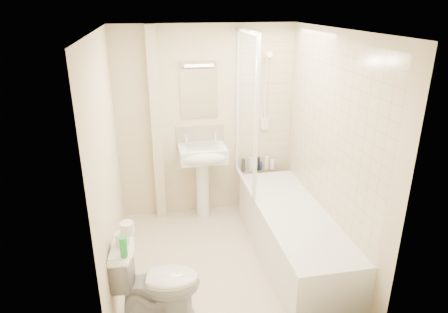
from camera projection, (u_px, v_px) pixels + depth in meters
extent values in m
plane|color=beige|center=(225.00, 263.00, 4.30)|extent=(2.50, 2.50, 0.00)
cube|color=beige|center=(206.00, 124.00, 5.00)|extent=(2.20, 0.02, 2.40)
cube|color=beige|center=(108.00, 168.00, 3.67)|extent=(0.02, 2.50, 2.40)
cube|color=beige|center=(331.00, 152.00, 4.05)|extent=(0.02, 2.50, 2.40)
cube|color=white|center=(225.00, 30.00, 3.42)|extent=(2.20, 2.50, 0.02)
cube|color=beige|center=(265.00, 103.00, 5.04)|extent=(0.70, 0.01, 1.75)
cube|color=beige|center=(332.00, 131.00, 3.98)|extent=(0.01, 2.10, 1.75)
cube|color=beige|center=(156.00, 128.00, 4.84)|extent=(0.12, 0.12, 2.40)
cube|color=beige|center=(200.00, 137.00, 5.04)|extent=(0.60, 0.02, 0.30)
cube|color=white|center=(199.00, 94.00, 4.84)|extent=(0.46, 0.01, 0.60)
cube|color=silver|center=(199.00, 63.00, 4.68)|extent=(0.42, 0.07, 0.07)
cube|color=white|center=(292.00, 233.00, 4.34)|extent=(0.70, 2.10, 0.55)
cube|color=white|center=(294.00, 216.00, 4.26)|extent=(0.56, 1.96, 0.05)
cube|color=white|center=(246.00, 112.00, 4.57)|extent=(0.01, 0.90, 1.80)
cube|color=white|center=(238.00, 103.00, 4.96)|extent=(0.04, 0.04, 1.80)
cube|color=white|center=(256.00, 123.00, 4.16)|extent=(0.04, 0.04, 1.80)
cube|color=white|center=(248.00, 32.00, 4.25)|extent=(0.04, 0.90, 0.04)
cube|color=white|center=(245.00, 181.00, 4.89)|extent=(0.04, 0.90, 0.03)
cylinder|color=white|center=(265.00, 94.00, 4.98)|extent=(0.02, 0.02, 0.90)
cylinder|color=white|center=(264.00, 129.00, 5.14)|extent=(0.05, 0.05, 0.02)
cylinder|color=white|center=(267.00, 57.00, 4.81)|extent=(0.05, 0.05, 0.02)
cylinder|color=white|center=(269.00, 55.00, 4.74)|extent=(0.08, 0.11, 0.11)
cube|color=white|center=(264.00, 123.00, 5.11)|extent=(0.10, 0.05, 0.14)
cylinder|color=white|center=(265.00, 91.00, 4.93)|extent=(0.01, 0.13, 0.84)
cylinder|color=white|center=(203.00, 188.00, 5.13)|extent=(0.17, 0.17, 0.77)
cube|color=white|center=(202.00, 153.00, 4.92)|extent=(0.57, 0.44, 0.18)
ellipsoid|color=white|center=(204.00, 158.00, 4.77)|extent=(0.57, 0.24, 0.18)
cube|color=silver|center=(202.00, 148.00, 4.90)|extent=(0.40, 0.29, 0.04)
cylinder|color=white|center=(186.00, 140.00, 4.94)|extent=(0.03, 0.03, 0.10)
cylinder|color=white|center=(216.00, 138.00, 5.00)|extent=(0.03, 0.03, 0.10)
sphere|color=white|center=(186.00, 136.00, 4.91)|extent=(0.04, 0.04, 0.04)
sphere|color=white|center=(216.00, 134.00, 4.98)|extent=(0.04, 0.04, 0.04)
cylinder|color=black|center=(243.00, 165.00, 5.21)|extent=(0.05, 0.05, 0.17)
cylinder|color=silver|center=(251.00, 164.00, 5.23)|extent=(0.06, 0.06, 0.17)
cylinder|color=black|center=(258.00, 164.00, 5.24)|extent=(0.06, 0.06, 0.18)
cylinder|color=navy|center=(260.00, 166.00, 5.26)|extent=(0.05, 0.05, 0.11)
cylinder|color=beige|center=(266.00, 163.00, 5.26)|extent=(0.05, 0.05, 0.18)
cylinder|color=white|center=(272.00, 164.00, 5.29)|extent=(0.06, 0.06, 0.13)
imported|color=white|center=(158.00, 282.00, 3.44)|extent=(0.56, 0.81, 0.74)
cylinder|color=white|center=(122.00, 239.00, 3.31)|extent=(0.12, 0.12, 0.10)
cylinder|color=white|center=(127.00, 228.00, 3.27)|extent=(0.11, 0.11, 0.10)
cylinder|color=green|center=(123.00, 247.00, 3.14)|extent=(0.06, 0.06, 0.17)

